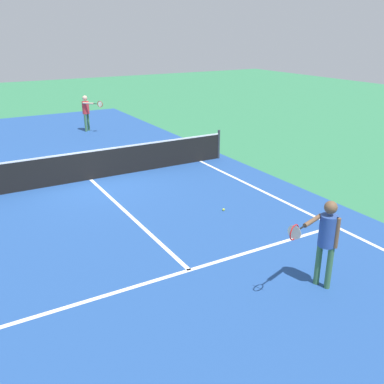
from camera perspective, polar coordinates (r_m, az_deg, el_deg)
name	(u,v)px	position (r m, az deg, el deg)	size (l,w,h in m)	color
ground_plane	(91,180)	(14.19, -13.26, 1.60)	(60.00, 60.00, 0.00)	#337F51
court_surface_inbounds	(91,180)	(14.19, -13.26, 1.61)	(10.62, 24.40, 0.00)	#234C93
line_sideline_right	(321,219)	(11.42, 16.72, -3.50)	(0.10, 11.89, 0.01)	white
line_service_near	(189,270)	(8.77, -0.35, -10.31)	(8.22, 0.10, 0.01)	white
line_center_service	(129,214)	(11.35, -8.39, -2.95)	(0.10, 6.40, 0.01)	white
net	(90,165)	(14.04, -13.42, 3.50)	(9.89, 0.09, 1.07)	#33383D
player_near	(327,235)	(8.13, 17.40, -5.44)	(1.23, 0.44, 1.72)	#3F7247
player_far	(86,109)	(20.98, -13.84, 10.61)	(0.70, 1.09, 1.66)	#3F7247
tennis_ball_mid_court	(224,210)	(11.48, 4.20, -2.33)	(0.07, 0.07, 0.07)	#CCE033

